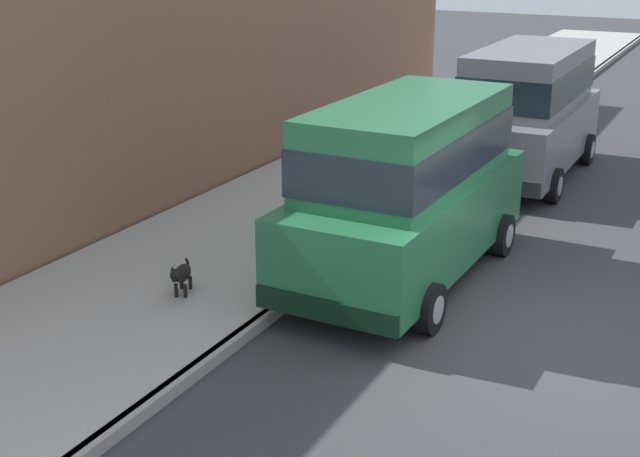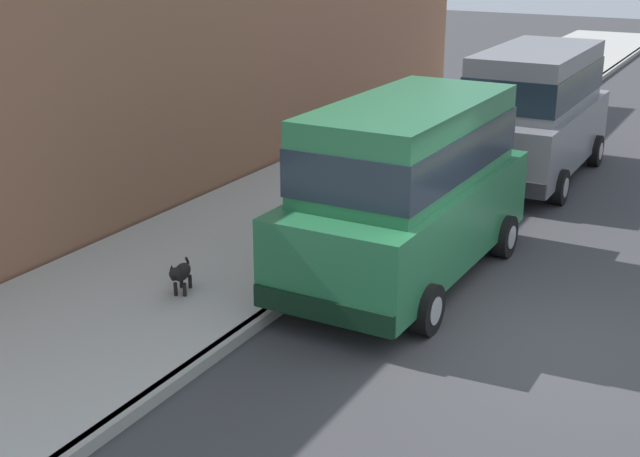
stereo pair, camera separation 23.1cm
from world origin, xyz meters
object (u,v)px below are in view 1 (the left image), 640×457
car_green_van (408,182)px  dog_black (181,274)px  car_grey_van (527,106)px  fire_hydrant (334,218)px

car_green_van → dog_black: bearing=-135.1°
car_grey_van → dog_black: size_ratio=6.81×
dog_black → fire_hydrant: fire_hydrant is taller
car_green_van → dog_black: size_ratio=6.84×
car_grey_van → fire_hydrant: size_ratio=6.76×
car_grey_van → dog_black: bearing=-106.0°
dog_black → fire_hydrant: bearing=74.1°
car_green_van → car_grey_van: bearing=88.9°
fire_hydrant → car_grey_van: bearing=73.9°
car_grey_van → car_green_van: bearing=-91.1°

